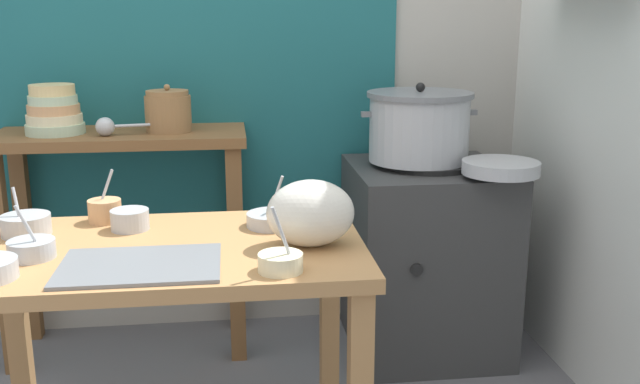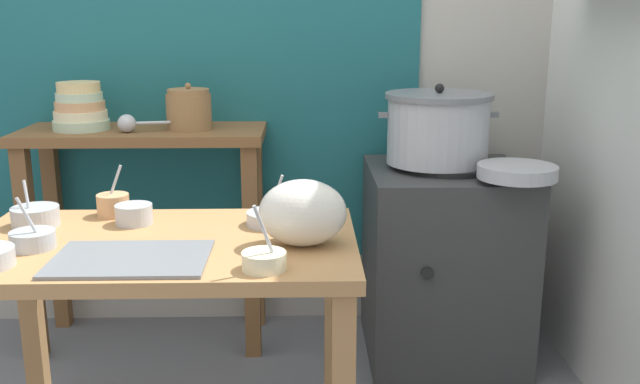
% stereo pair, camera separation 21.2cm
% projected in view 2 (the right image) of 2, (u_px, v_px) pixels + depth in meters
% --- Properties ---
extents(wall_back, '(4.40, 0.12, 2.60)m').
position_uv_depth(wall_back, '(248.00, 23.00, 2.96)').
color(wall_back, '#B2ADA3').
rests_on(wall_back, ground).
extents(prep_table, '(1.10, 0.66, 0.72)m').
position_uv_depth(prep_table, '(164.00, 277.00, 2.02)').
color(prep_table, '#B27F4C').
rests_on(prep_table, ground).
extents(back_shelf_table, '(0.96, 0.40, 0.90)m').
position_uv_depth(back_shelf_table, '(146.00, 183.00, 2.84)').
color(back_shelf_table, brown).
rests_on(back_shelf_table, ground).
extents(stove_block, '(0.60, 0.61, 0.78)m').
position_uv_depth(stove_block, '(443.00, 261.00, 2.82)').
color(stove_block, '#383838').
rests_on(stove_block, ground).
extents(steamer_pot, '(0.46, 0.41, 0.31)m').
position_uv_depth(steamer_pot, '(438.00, 128.00, 2.70)').
color(steamer_pot, '#B7BABF').
rests_on(steamer_pot, stove_block).
extents(clay_pot, '(0.18, 0.18, 0.18)m').
position_uv_depth(clay_pot, '(189.00, 109.00, 2.77)').
color(clay_pot, olive).
rests_on(clay_pot, back_shelf_table).
extents(bowl_stack_enamel, '(0.22, 0.22, 0.19)m').
position_uv_depth(bowl_stack_enamel, '(80.00, 109.00, 2.75)').
color(bowl_stack_enamel, '#B7D1AD').
rests_on(bowl_stack_enamel, back_shelf_table).
extents(ladle, '(0.27, 0.08, 0.07)m').
position_uv_depth(ladle, '(130.00, 123.00, 2.70)').
color(ladle, '#B7BABF').
rests_on(ladle, back_shelf_table).
extents(serving_tray, '(0.40, 0.28, 0.01)m').
position_uv_depth(serving_tray, '(131.00, 259.00, 1.83)').
color(serving_tray, slate).
rests_on(serving_tray, prep_table).
extents(plastic_bag, '(0.24, 0.17, 0.19)m').
position_uv_depth(plastic_bag, '(303.00, 213.00, 1.93)').
color(plastic_bag, silver).
rests_on(plastic_bag, prep_table).
extents(wide_pan, '(0.28, 0.28, 0.05)m').
position_uv_depth(wide_pan, '(517.00, 172.00, 2.47)').
color(wide_pan, '#B7BABF').
rests_on(wide_pan, stove_block).
extents(prep_bowl_1, '(0.10, 0.10, 0.16)m').
position_uv_depth(prep_bowl_1, '(113.00, 204.00, 2.23)').
color(prep_bowl_1, tan).
rests_on(prep_bowl_1, prep_table).
extents(prep_bowl_2, '(0.14, 0.14, 0.14)m').
position_uv_depth(prep_bowl_2, '(35.00, 216.00, 2.12)').
color(prep_bowl_2, '#B7BABF').
rests_on(prep_bowl_2, prep_table).
extents(prep_bowl_3, '(0.15, 0.15, 0.15)m').
position_uv_depth(prep_bowl_3, '(272.00, 217.00, 2.13)').
color(prep_bowl_3, '#B7BABF').
rests_on(prep_bowl_3, prep_table).
extents(prep_bowl_4, '(0.12, 0.12, 0.15)m').
position_uv_depth(prep_bowl_4, '(33.00, 239.00, 1.92)').
color(prep_bowl_4, '#B7BABF').
rests_on(prep_bowl_4, prep_table).
extents(prep_bowl_5, '(0.11, 0.11, 0.18)m').
position_uv_depth(prep_bowl_5, '(264.00, 260.00, 1.76)').
color(prep_bowl_5, beige).
rests_on(prep_bowl_5, prep_table).
extents(prep_bowl_6, '(0.11, 0.11, 0.06)m').
position_uv_depth(prep_bowl_6, '(134.00, 213.00, 2.14)').
color(prep_bowl_6, '#B7BABF').
rests_on(prep_bowl_6, prep_table).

